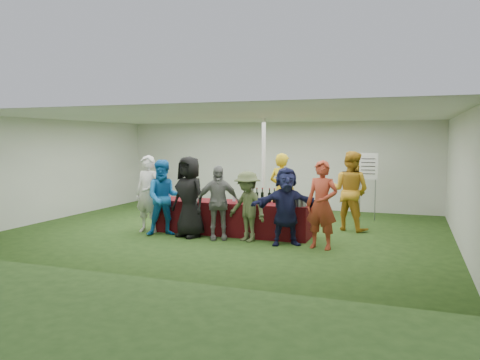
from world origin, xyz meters
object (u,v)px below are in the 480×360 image
(staff_back, at_px, (351,191))
(customer_6, at_px, (322,205))
(customer_1, at_px, (164,198))
(customer_5, at_px, (286,206))
(customer_4, at_px, (247,206))
(staff_pourer, at_px, (282,191))
(customer_2, at_px, (189,197))
(customer_3, at_px, (218,203))
(serving_table, at_px, (232,218))
(wine_list_sign, at_px, (368,171))
(dump_bucket, at_px, (300,202))
(customer_0, at_px, (148,194))

(staff_back, xyz_separation_m, customer_6, (-0.30, -2.12, -0.07))
(customer_1, height_order, customer_5, customer_1)
(customer_4, bearing_deg, customer_6, 19.62)
(staff_pourer, height_order, customer_2, staff_pourer)
(staff_pourer, bearing_deg, customer_3, 75.86)
(customer_1, relative_size, customer_5, 1.07)
(customer_3, bearing_deg, customer_6, -28.55)
(serving_table, distance_m, customer_4, 0.91)
(staff_pourer, bearing_deg, customer_2, 61.02)
(wine_list_sign, height_order, customer_4, wine_list_sign)
(wine_list_sign, xyz_separation_m, staff_pourer, (-1.86, -1.87, -0.40))
(customer_2, bearing_deg, staff_back, 50.66)
(wine_list_sign, bearing_deg, customer_3, -128.02)
(customer_5, height_order, customer_6, customer_6)
(wine_list_sign, distance_m, customer_4, 4.22)
(dump_bucket, height_order, customer_3, customer_3)
(wine_list_sign, relative_size, customer_6, 1.02)
(customer_0, xyz_separation_m, customer_4, (2.50, -0.14, -0.15))
(staff_pourer, bearing_deg, serving_table, 66.53)
(staff_back, relative_size, customer_4, 1.26)
(customer_2, bearing_deg, customer_0, -168.79)
(wine_list_sign, bearing_deg, staff_pourer, -134.84)
(customer_1, distance_m, customer_4, 1.96)
(serving_table, distance_m, customer_1, 1.60)
(serving_table, relative_size, staff_back, 1.91)
(dump_bucket, bearing_deg, staff_pourer, 119.22)
(staff_pourer, xyz_separation_m, customer_2, (-1.66, -1.73, -0.02))
(dump_bucket, distance_m, staff_pourer, 1.53)
(wine_list_sign, bearing_deg, customer_2, -134.35)
(dump_bucket, height_order, wine_list_sign, wine_list_sign)
(staff_pourer, xyz_separation_m, customer_0, (-2.80, -1.57, -0.02))
(staff_pourer, xyz_separation_m, customer_3, (-0.97, -1.75, -0.11))
(customer_0, distance_m, customer_5, 3.36)
(customer_1, distance_m, customer_5, 2.81)
(customer_5, bearing_deg, customer_6, -30.71)
(serving_table, bearing_deg, customer_1, -154.36)
(staff_pourer, distance_m, customer_4, 1.74)
(dump_bucket, relative_size, customer_4, 0.18)
(staff_pourer, relative_size, staff_back, 0.97)
(customer_1, relative_size, customer_6, 0.97)
(staff_pourer, relative_size, customer_6, 1.04)
(wine_list_sign, relative_size, customer_1, 1.05)
(customer_1, distance_m, customer_6, 3.56)
(serving_table, height_order, wine_list_sign, wine_list_sign)
(wine_list_sign, relative_size, customer_5, 1.12)
(serving_table, relative_size, customer_5, 2.24)
(staff_pourer, bearing_deg, staff_back, -155.24)
(dump_bucket, bearing_deg, customer_2, -170.77)
(customer_0, relative_size, customer_4, 1.20)
(staff_back, xyz_separation_m, customer_5, (-1.05, -2.04, -0.14))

